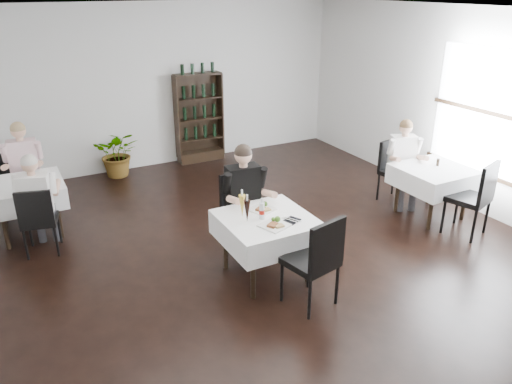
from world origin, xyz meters
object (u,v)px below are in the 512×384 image
potted_tree (118,153)px  diner_main (246,194)px  main_table (266,229)px  wine_shelf (199,119)px

potted_tree → diner_main: bearing=-78.4°
main_table → diner_main: diner_main is taller
wine_shelf → potted_tree: size_ratio=2.02×
main_table → diner_main: bearing=89.5°
potted_tree → main_table: bearing=-79.9°
potted_tree → diner_main: size_ratio=0.58×
wine_shelf → main_table: 4.41m
main_table → diner_main: 0.59m
wine_shelf → diner_main: (-0.89, -3.78, 0.02)m
main_table → diner_main: (0.01, 0.54, 0.24)m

